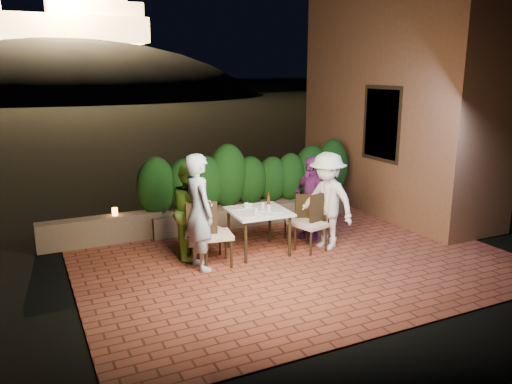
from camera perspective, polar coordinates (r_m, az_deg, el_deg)
ground at (r=8.35m, az=4.95°, el=-7.99°), size 400.00×400.00×0.00m
terrace_floor at (r=8.78m, az=3.28°, el=-7.26°), size 7.00×6.00×0.15m
building_wall at (r=11.53m, az=15.85°, el=10.38°), size 1.60×5.00×5.00m
window_pane at (r=10.68m, az=14.27°, el=7.57°), size 0.08×1.00×1.40m
window_frame at (r=10.68m, az=14.23°, el=7.57°), size 0.06×1.15×1.55m
planter at (r=10.30m, az=-0.55°, el=-2.44°), size 4.20×0.55×0.40m
hedge at (r=10.12m, az=-0.56°, el=1.64°), size 4.00×0.70×1.10m
parapet at (r=9.47m, az=-17.28°, el=-4.21°), size 2.20×0.30×0.50m
hill at (r=67.31m, az=-20.48°, el=6.75°), size 52.00×40.00×22.00m
fortress at (r=67.35m, az=-21.55°, el=19.07°), size 26.00×8.00×8.00m
dining_table at (r=8.59m, az=0.29°, el=-4.52°), size 1.00×1.00×0.75m
plate_nw at (r=8.17m, az=-0.77°, el=-2.69°), size 0.21×0.21×0.01m
plate_sw at (r=8.61m, az=-1.96°, el=-1.84°), size 0.22×0.22×0.01m
plate_ne at (r=8.41m, az=2.31°, el=-2.21°), size 0.21×0.21×0.01m
plate_se at (r=8.81m, az=1.36°, el=-1.48°), size 0.20×0.20×0.01m
plate_centre at (r=8.48m, az=0.52°, el=-2.07°), size 0.21×0.21×0.01m
plate_front at (r=8.18m, az=1.36°, el=-2.66°), size 0.20×0.20×0.01m
glass_nw at (r=8.28m, az=0.01°, el=-2.15°), size 0.06×0.06×0.10m
glass_sw at (r=8.61m, az=-1.11°, el=-1.53°), size 0.06×0.06×0.10m
glass_ne at (r=8.42m, az=1.47°, el=-1.83°), size 0.07×0.07×0.11m
glass_se at (r=8.62m, az=0.79°, el=-1.51°), size 0.06×0.06×0.10m
beer_bottle at (r=8.61m, az=1.43°, el=-0.91°), size 0.05×0.05×0.28m
bowl at (r=8.68m, az=-0.87°, el=-1.58°), size 0.26×0.26×0.05m
chair_left_front at (r=8.01m, az=-4.59°, el=-4.76°), size 0.56×0.56×1.06m
chair_left_back at (r=8.50m, az=-5.87°, el=-4.11°), size 0.55×0.55×0.95m
chair_right_front at (r=8.68m, az=6.30°, el=-3.58°), size 0.56×0.56×0.99m
chair_right_back at (r=9.12m, az=4.61°, el=-2.99°), size 0.53×0.53×0.90m
diner_blue at (r=7.79m, az=-6.51°, el=-2.30°), size 0.51×0.71×1.85m
diner_green at (r=8.34m, az=-7.43°, el=-2.12°), size 0.80×0.92×1.61m
diner_white at (r=8.77m, az=8.12°, el=-1.02°), size 0.94×1.24×1.71m
diner_purple at (r=9.23m, az=6.30°, el=-0.69°), size 0.46×0.95×1.56m
parapet_lamp at (r=9.42m, az=-15.83°, el=-2.18°), size 0.10×0.10×0.14m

